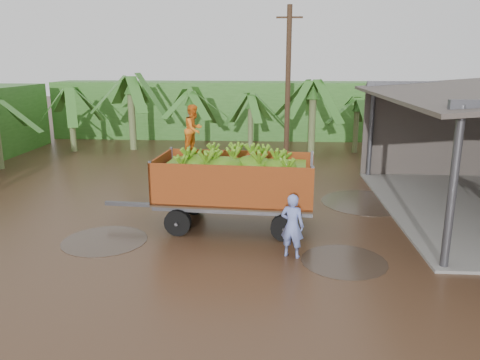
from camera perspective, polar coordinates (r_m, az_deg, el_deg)
name	(u,v)px	position (r m, az deg, el deg)	size (l,w,h in m)	color
ground	(239,215)	(15.45, -0.14, -4.34)	(100.00, 100.00, 0.00)	black
hedge_north	(225,110)	(30.90, -1.80, 8.55)	(22.00, 3.00, 3.60)	#2D661E
banana_trailer	(234,182)	(14.07, -0.68, -0.23)	(6.56, 2.60, 3.68)	#C1501B
man_blue	(292,226)	(12.12, 6.38, -5.56)	(0.62, 0.41, 1.69)	#7082CC
utility_pole	(288,87)	(22.32, 5.85, 11.22)	(1.20, 0.24, 7.38)	#47301E
banana_plants	(130,130)	(22.29, -13.29, 5.93)	(24.81, 20.59, 4.26)	#2D661E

